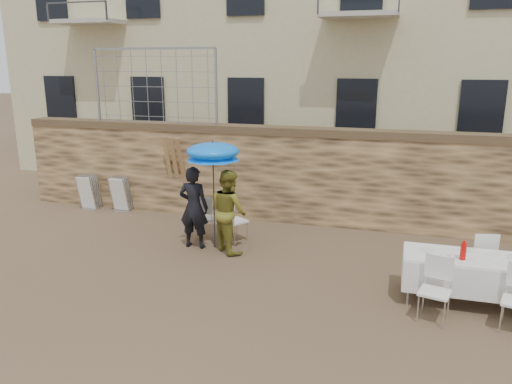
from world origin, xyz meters
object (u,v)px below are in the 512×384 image
(man_suit, at_px, (194,207))
(umbrella, at_px, (213,155))
(chair_stack_right, at_px, (124,192))
(soda_bottle, at_px, (463,251))
(couple_chair_left, at_px, (205,217))
(couple_chair_right, at_px, (236,220))
(table_chair_front_left, at_px, (435,291))
(table_chair_back, at_px, (480,258))
(banquet_table, at_px, (475,260))
(chair_stack_left, at_px, (93,190))
(woman_dress, at_px, (229,211))

(man_suit, height_order, umbrella, umbrella)
(umbrella, relative_size, chair_stack_right, 2.22)
(soda_bottle, bearing_deg, couple_chair_left, 160.19)
(couple_chair_right, distance_m, table_chair_front_left, 4.52)
(couple_chair_right, distance_m, soda_bottle, 4.62)
(couple_chair_right, bearing_deg, chair_stack_right, 12.15)
(couple_chair_right, xyz_separation_m, table_chair_front_left, (3.85, -2.38, 0.00))
(couple_chair_left, bearing_deg, couple_chair_right, 166.94)
(umbrella, relative_size, soda_bottle, 7.85)
(man_suit, relative_size, table_chair_front_left, 1.76)
(table_chair_front_left, distance_m, chair_stack_right, 8.26)
(chair_stack_right, bearing_deg, table_chair_back, -15.39)
(man_suit, xyz_separation_m, couple_chair_left, (0.00, 0.55, -0.36))
(man_suit, bearing_deg, couple_chair_right, -141.58)
(umbrella, relative_size, banquet_table, 0.97)
(soda_bottle, relative_size, chair_stack_left, 0.28)
(man_suit, relative_size, couple_chair_left, 1.76)
(man_suit, height_order, woman_dress, man_suit)
(couple_chair_left, distance_m, couple_chair_right, 0.70)
(couple_chair_left, distance_m, chair_stack_left, 3.95)
(woman_dress, relative_size, table_chair_front_left, 1.73)
(table_chair_back, bearing_deg, chair_stack_right, -29.24)
(banquet_table, xyz_separation_m, table_chair_front_left, (-0.60, -0.75, -0.25))
(banquet_table, bearing_deg, couple_chair_left, 162.41)
(woman_dress, distance_m, table_chair_front_left, 4.23)
(table_chair_front_left, bearing_deg, couple_chair_left, 166.14)
(woman_dress, height_order, umbrella, umbrella)
(woman_dress, bearing_deg, chair_stack_left, 17.54)
(soda_bottle, distance_m, table_chair_back, 1.11)
(umbrella, bearing_deg, table_chair_front_left, -24.98)
(umbrella, relative_size, couple_chair_right, 2.13)
(umbrella, height_order, couple_chair_left, umbrella)
(couple_chair_right, xyz_separation_m, banquet_table, (4.45, -1.63, 0.25))
(woman_dress, bearing_deg, banquet_table, -152.51)
(couple_chair_right, relative_size, soda_bottle, 3.69)
(table_chair_front_left, xyz_separation_m, chair_stack_left, (-8.24, 3.79, -0.02))
(table_chair_back, height_order, chair_stack_left, table_chair_back)
(woman_dress, height_order, couple_chair_right, woman_dress)
(man_suit, height_order, couple_chair_right, man_suit)
(umbrella, height_order, soda_bottle, umbrella)
(woman_dress, distance_m, chair_stack_left, 4.87)
(man_suit, bearing_deg, banquet_table, 168.39)
(umbrella, bearing_deg, man_suit, -165.96)
(couple_chair_left, xyz_separation_m, soda_bottle, (4.95, -1.78, 0.43))
(woman_dress, relative_size, chair_stack_right, 1.81)
(man_suit, bearing_deg, couple_chair_left, -89.74)
(man_suit, bearing_deg, chair_stack_left, -27.66)
(table_chair_front_left, bearing_deg, woman_dress, 168.03)
(soda_bottle, bearing_deg, chair_stack_right, 157.60)
(table_chair_back, relative_size, chair_stack_left, 1.04)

